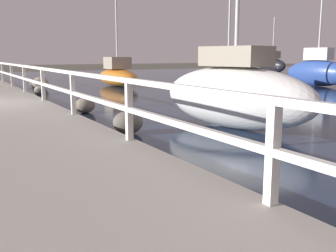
{
  "coord_description": "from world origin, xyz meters",
  "views": [
    {
      "loc": [
        -0.36,
        -12.28,
        1.67
      ],
      "look_at": [
        5.24,
        -2.28,
        -0.4
      ],
      "focal_mm": 42.0,
      "sensor_mm": 36.0,
      "label": 1
    }
  ],
  "objects_px": {
    "sailboat_blue": "(317,71)",
    "sailboat_orange": "(118,75)",
    "sailboat_white": "(235,94)",
    "sailboat_black": "(272,64)",
    "sailboat_gray": "(228,75)"
  },
  "relations": [
    {
      "from": "sailboat_gray",
      "to": "sailboat_orange",
      "type": "bearing_deg",
      "value": 149.32
    },
    {
      "from": "sailboat_black",
      "to": "sailboat_blue",
      "type": "relative_size",
      "value": 0.81
    },
    {
      "from": "sailboat_black",
      "to": "sailboat_white",
      "type": "xyz_separation_m",
      "value": [
        -20.76,
        -20.35,
        -0.03
      ]
    },
    {
      "from": "sailboat_orange",
      "to": "sailboat_white",
      "type": "relative_size",
      "value": 0.83
    },
    {
      "from": "sailboat_blue",
      "to": "sailboat_orange",
      "type": "xyz_separation_m",
      "value": [
        -9.54,
        5.27,
        -0.25
      ]
    },
    {
      "from": "sailboat_orange",
      "to": "sailboat_white",
      "type": "distance_m",
      "value": 13.25
    },
    {
      "from": "sailboat_black",
      "to": "sailboat_orange",
      "type": "relative_size",
      "value": 0.96
    },
    {
      "from": "sailboat_black",
      "to": "sailboat_orange",
      "type": "height_order",
      "value": "sailboat_orange"
    },
    {
      "from": "sailboat_black",
      "to": "sailboat_blue",
      "type": "height_order",
      "value": "sailboat_blue"
    },
    {
      "from": "sailboat_blue",
      "to": "sailboat_white",
      "type": "relative_size",
      "value": 0.98
    },
    {
      "from": "sailboat_orange",
      "to": "sailboat_blue",
      "type": "bearing_deg",
      "value": -25.78
    },
    {
      "from": "sailboat_orange",
      "to": "sailboat_gray",
      "type": "height_order",
      "value": "sailboat_gray"
    },
    {
      "from": "sailboat_blue",
      "to": "sailboat_orange",
      "type": "distance_m",
      "value": 10.9
    },
    {
      "from": "sailboat_white",
      "to": "sailboat_black",
      "type": "bearing_deg",
      "value": 30.77
    },
    {
      "from": "sailboat_black",
      "to": "sailboat_blue",
      "type": "distance_m",
      "value": 15.38
    }
  ]
}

